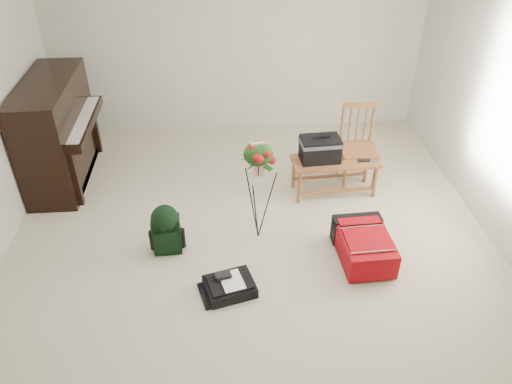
{
  "coord_description": "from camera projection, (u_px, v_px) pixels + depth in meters",
  "views": [
    {
      "loc": [
        -0.27,
        -3.77,
        3.42
      ],
      "look_at": [
        0.06,
        0.35,
        0.51
      ],
      "focal_mm": 35.0,
      "sensor_mm": 36.0,
      "label": 1
    }
  ],
  "objects": [
    {
      "name": "floor",
      "position": [
        253.0,
        253.0,
        5.06
      ],
      "size": [
        5.0,
        5.5,
        0.01
      ],
      "primitive_type": "cube",
      "color": "beige",
      "rests_on": "ground"
    },
    {
      "name": "wall_back",
      "position": [
        237.0,
        42.0,
        6.59
      ],
      "size": [
        5.0,
        0.04,
        2.5
      ],
      "primitive_type": "cube",
      "color": "beige",
      "rests_on": "floor"
    },
    {
      "name": "piano",
      "position": [
        58.0,
        134.0,
        5.88
      ],
      "size": [
        0.71,
        1.5,
        1.25
      ],
      "color": "black",
      "rests_on": "floor"
    },
    {
      "name": "bench",
      "position": [
        325.0,
        152.0,
        5.65
      ],
      "size": [
        1.01,
        0.45,
        0.76
      ],
      "rotation": [
        0.0,
        0.0,
        0.06
      ],
      "color": "#995A32",
      "rests_on": "floor"
    },
    {
      "name": "dining_chair",
      "position": [
        358.0,
        147.0,
        5.88
      ],
      "size": [
        0.43,
        0.43,
        0.97
      ],
      "rotation": [
        0.0,
        0.0,
        -0.01
      ],
      "color": "#995A32",
      "rests_on": "floor"
    },
    {
      "name": "red_suitcase",
      "position": [
        363.0,
        242.0,
        4.95
      ],
      "size": [
        0.5,
        0.73,
        0.3
      ],
      "rotation": [
        0.0,
        0.0,
        0.04
      ],
      "color": "#C0080C",
      "rests_on": "floor"
    },
    {
      "name": "black_duffel",
      "position": [
        230.0,
        286.0,
        4.6
      ],
      "size": [
        0.52,
        0.46,
        0.19
      ],
      "rotation": [
        0.0,
        0.0,
        0.26
      ],
      "color": "black",
      "rests_on": "floor"
    },
    {
      "name": "green_backpack",
      "position": [
        166.0,
        227.0,
        4.92
      ],
      "size": [
        0.28,
        0.27,
        0.55
      ],
      "rotation": [
        0.0,
        0.0,
        0.04
      ],
      "color": "black",
      "rests_on": "floor"
    },
    {
      "name": "flower_stand",
      "position": [
        258.0,
        192.0,
        4.95
      ],
      "size": [
        0.42,
        0.42,
        1.18
      ],
      "rotation": [
        0.0,
        0.0,
        0.15
      ],
      "color": "black",
      "rests_on": "floor"
    }
  ]
}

